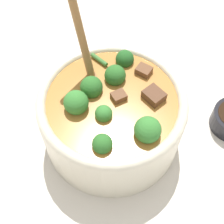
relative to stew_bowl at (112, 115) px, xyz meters
name	(u,v)px	position (x,y,z in m)	size (l,w,h in m)	color
ground_plane	(112,135)	(0.00, 0.00, -0.06)	(4.00, 4.00, 0.00)	silver
stew_bowl	(112,115)	(0.00, 0.00, 0.00)	(0.24, 0.23, 0.33)	beige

